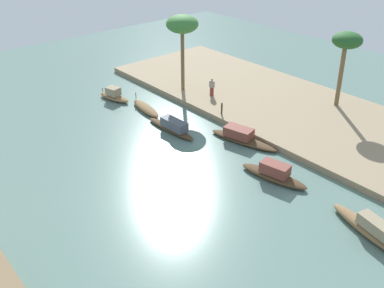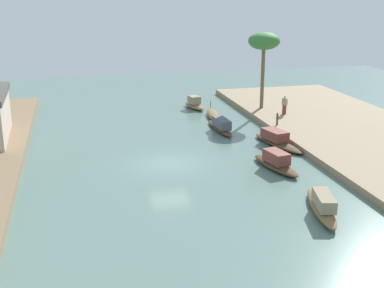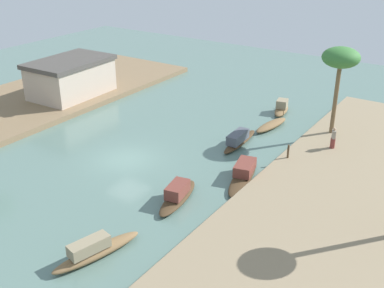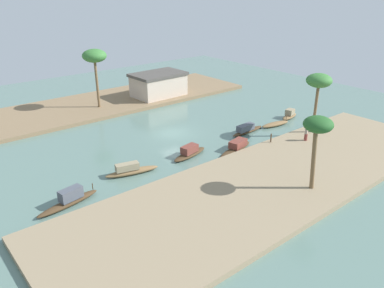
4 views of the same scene
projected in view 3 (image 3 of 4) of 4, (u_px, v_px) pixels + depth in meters
name	position (u px, v px, depth m)	size (l,w,h in m)	color
river_water	(127.00, 159.00, 33.03)	(71.33, 71.33, 0.00)	slate
riverbank_left	(337.00, 225.00, 25.38)	(41.48, 11.87, 0.46)	#937F60
sampan_near_left_bank	(178.00, 195.00, 27.87)	(4.58, 1.98, 1.13)	#47331E
sampan_downstream_large	(244.00, 173.00, 30.35)	(5.42, 2.36, 1.05)	#47331E
sampan_midstream	(239.00, 139.00, 35.14)	(4.98, 1.11, 1.05)	#47331E
sampan_with_red_awning	(271.00, 125.00, 38.15)	(4.11, 1.50, 1.05)	brown
sampan_with_tall_canopy	(282.00, 108.00, 41.27)	(3.41, 1.71, 1.16)	brown
sampan_upstream_small	(95.00, 250.00, 23.07)	(4.97, 2.06, 1.13)	brown
person_on_near_bank	(333.00, 139.00, 33.42)	(0.49, 0.45, 1.55)	brown
mooring_post	(288.00, 151.00, 32.06)	(0.14, 0.14, 0.95)	#4C3823
palm_tree_left_far	(341.00, 59.00, 33.89)	(2.73, 2.73, 6.59)	brown
riverside_building	(71.00, 77.00, 43.76)	(7.75, 5.21, 3.34)	#C6B29E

